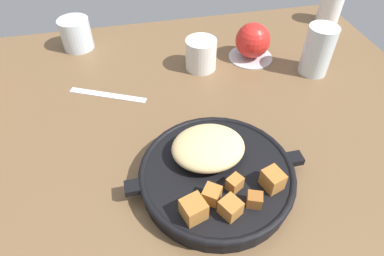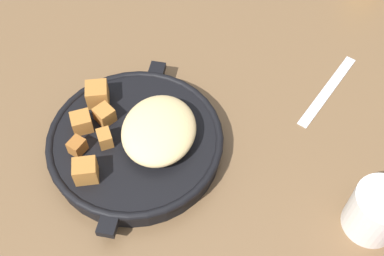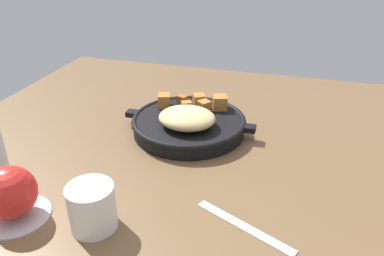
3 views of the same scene
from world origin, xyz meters
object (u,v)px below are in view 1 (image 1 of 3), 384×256
Objects in this scene: water_glass_short at (76,34)px; white_creamer_pitcher at (330,8)px; red_apple at (253,40)px; butter_knife at (108,95)px; ceramic_mug_white at (201,54)px; water_glass_tall at (318,50)px; cast_iron_skillet at (216,172)px.

water_glass_short is 0.94× the size of white_creamer_pitcher.
butter_knife is (-35.65, -7.56, -4.61)cm from red_apple.
water_glass_tall is at bearing -16.00° from ceramic_mug_white.
white_creamer_pitcher reaches higher than butter_knife.
water_glass_short is 70.33cm from white_creamer_pitcher.
water_glass_tall is (31.02, 25.98, 3.14)cm from cast_iron_skillet.
cast_iron_skillet is 67.35cm from white_creamer_pitcher.
cast_iron_skillet is 40.59cm from water_glass_tall.
cast_iron_skillet is at bearing -32.99° from butter_knife.
cast_iron_skillet is 32.15cm from butter_knife.
ceramic_mug_white is 32.88cm from water_glass_short.
ceramic_mug_white is (22.41, 6.06, 3.49)cm from butter_knife.
water_glass_short is at bearing 161.33° from red_apple.
white_creamer_pitcher is at bearing 45.78° from cast_iron_skillet.
white_creamer_pitcher is at bearing 43.41° from butter_knife.
ceramic_mug_white is at bearing 80.61° from cast_iron_skillet.
ceramic_mug_white is at bearing -160.16° from white_creamer_pitcher.
white_creamer_pitcher is at bearing 25.49° from red_apple.
butter_knife is (-16.90, 27.25, -2.41)cm from cast_iron_skillet.
ceramic_mug_white is 26.62cm from water_glass_tall.
white_creamer_pitcher reaches higher than cast_iron_skillet.
water_glass_tall reaches higher than red_apple.
butter_knife is 67.35cm from white_creamer_pitcher.
water_glass_tall is (12.27, -8.82, 0.93)cm from red_apple.
butter_knife is 2.39× the size of ceramic_mug_white.
water_glass_tall is 1.40× the size of white_creamer_pitcher.
white_creamer_pitcher is (41.46, 14.95, 0.43)cm from ceramic_mug_white.
water_glass_short is at bearing 131.72° from butter_knife.
water_glass_short is (-28.87, 15.73, 0.20)cm from ceramic_mug_white.
cast_iron_skillet is 3.65× the size of white_creamer_pitcher.
butter_knife is at bearing -164.88° from ceramic_mug_white.
red_apple is 0.48× the size of butter_knife.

